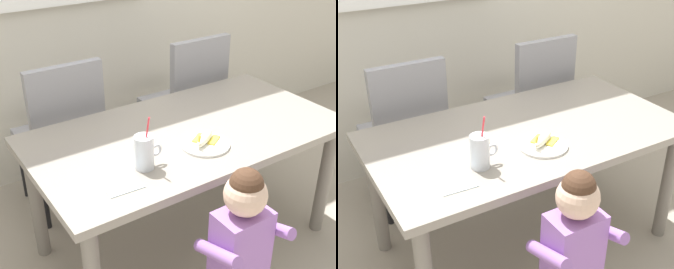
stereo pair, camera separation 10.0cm
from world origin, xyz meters
TOP-DOWN VIEW (x-y plane):
  - ground_plane at (0.00, 0.00)m, footprint 24.00×24.00m
  - dining_table at (0.00, 0.00)m, footprint 1.55×0.84m
  - dining_chair_left at (-0.41, 0.63)m, footprint 0.44×0.44m
  - dining_chair_right at (0.46, 0.62)m, footprint 0.44×0.44m
  - toddler_standing at (-0.16, -0.59)m, footprint 0.33×0.24m
  - milk_cup at (-0.35, -0.18)m, footprint 0.13×0.08m
  - snack_plate at (-0.02, -0.17)m, footprint 0.23×0.23m
  - peeled_banana at (-0.02, -0.16)m, footprint 0.17×0.14m
  - paper_napkin at (-0.50, -0.23)m, footprint 0.16×0.16m

SIDE VIEW (x-z plane):
  - ground_plane at x=0.00m, z-range 0.00..0.00m
  - toddler_standing at x=-0.16m, z-range 0.11..0.95m
  - dining_chair_left at x=-0.41m, z-range 0.06..1.02m
  - dining_chair_right at x=0.46m, z-range 0.06..1.02m
  - dining_table at x=0.00m, z-range 0.26..0.96m
  - paper_napkin at x=-0.50m, z-range 0.70..0.70m
  - snack_plate at x=-0.02m, z-range 0.70..0.71m
  - peeled_banana at x=-0.02m, z-range 0.70..0.77m
  - milk_cup at x=-0.35m, z-range 0.64..0.89m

